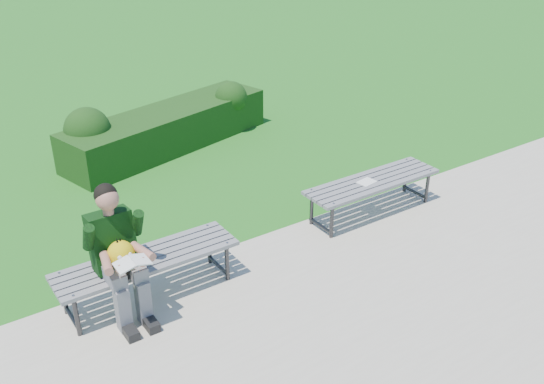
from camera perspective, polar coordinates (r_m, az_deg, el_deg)
ground at (r=7.09m, az=-1.29°, el=-4.34°), size 80.00×80.00×0.00m
walkway at (r=5.95m, az=8.06°, el=-11.57°), size 30.00×3.50×0.02m
hedge at (r=9.49m, az=-10.24°, el=6.06°), size 3.55×1.71×0.90m
bench_left at (r=6.04m, az=-11.68°, el=-6.50°), size 1.80×0.50×0.46m
bench_right at (r=7.49m, az=9.43°, el=0.74°), size 1.80×0.50×0.46m
seated_boy at (r=5.72m, az=-14.33°, el=-5.32°), size 0.56×0.76×1.31m
paper_sheet at (r=7.40m, az=8.89°, el=0.95°), size 0.24×0.19×0.01m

